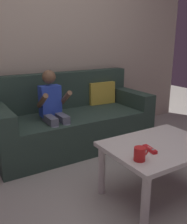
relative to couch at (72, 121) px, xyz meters
The scene contains 7 objects.
ground_plane 1.47m from the couch, 93.93° to the right, with size 8.73×8.73×0.00m, color #9E998E.
wall_back 1.03m from the couch, 104.22° to the left, with size 4.36×0.05×2.50m, color #B2A38E.
couch is the anchor object (origin of this frame).
person_seated_on_couch 0.43m from the couch, 149.41° to the right, with size 0.31×0.38×0.95m.
coffee_table 1.31m from the couch, 84.59° to the right, with size 0.84×0.63×0.46m.
game_remote_red_center 1.36m from the couch, 91.16° to the right, with size 0.05×0.14×0.03m.
coffee_mug 1.46m from the couch, 97.75° to the right, with size 0.12×0.08×0.09m.
Camera 1 is at (-1.18, -1.17, 1.26)m, focal length 40.32 mm.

